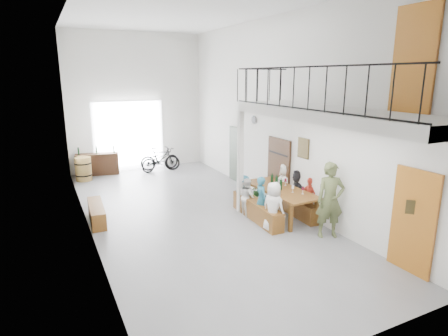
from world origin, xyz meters
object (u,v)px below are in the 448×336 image
serving_counter (98,164)px  bicycle_near (160,160)px  bench_inner (257,210)px  side_bench (97,213)px  host_standing (330,200)px  tasting_table (280,192)px  oak_barrel (83,169)px

serving_counter → bicycle_near: bicycle_near is taller
bench_inner → side_bench: (-3.92, 1.78, -0.03)m
bench_inner → bicycle_near: (-0.77, 6.38, 0.20)m
bicycle_near → host_standing: bearing=175.0°
tasting_table → side_bench: bearing=157.2°
tasting_table → host_standing: (0.27, -1.66, 0.22)m
side_bench → oak_barrel: bearing=88.0°
bicycle_near → side_bench: bearing=128.3°
tasting_table → bench_inner: bearing=174.2°
tasting_table → oak_barrel: 7.69m
tasting_table → host_standing: 1.70m
side_bench → oak_barrel: (0.15, 4.40, 0.21)m
tasting_table → side_bench: (-4.63, 1.84, -0.48)m
oak_barrel → side_bench: bearing=-92.0°
bench_inner → host_standing: (0.99, -1.72, 0.67)m
bench_inner → side_bench: size_ratio=1.37×
oak_barrel → bicycle_near: bicycle_near is taller
bicycle_near → bench_inner: bearing=169.7°
oak_barrel → bicycle_near: 3.00m
bench_inner → side_bench: bench_inner is taller
tasting_table → oak_barrel: size_ratio=2.74×
tasting_table → bench_inner: (-0.71, 0.06, -0.45)m
side_bench → tasting_table: bearing=-21.7°
oak_barrel → serving_counter: bearing=47.4°
oak_barrel → serving_counter: oak_barrel is taller
bench_inner → oak_barrel: 7.24m
side_bench → serving_counter: (0.75, 5.05, 0.20)m
oak_barrel → host_standing: host_standing is taller
tasting_table → side_bench: 5.01m
oak_barrel → bicycle_near: bearing=3.8°
side_bench → host_standing: bearing=-35.5°
tasting_table → bicycle_near: size_ratio=1.39×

